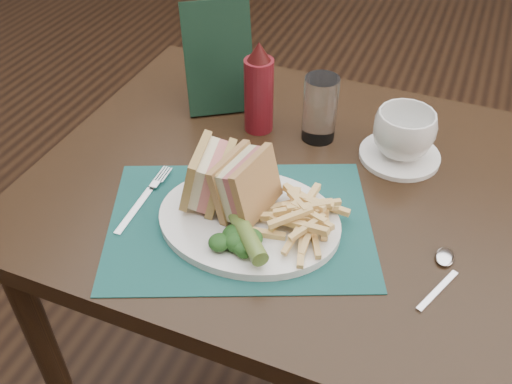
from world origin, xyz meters
TOP-DOWN VIEW (x-y plane):
  - floor at (0.00, 0.00)m, footprint 7.00×7.00m
  - table_main at (0.00, -0.50)m, footprint 0.90×0.75m
  - placemat at (-0.03, -0.65)m, footprint 0.51×0.45m
  - plate at (-0.02, -0.64)m, footprint 0.32×0.26m
  - sandwich_half_a at (-0.12, -0.63)m, footprint 0.10×0.12m
  - sandwich_half_b at (-0.05, -0.62)m, footprint 0.09×0.12m
  - kale_garnish at (-0.01, -0.71)m, footprint 0.11×0.08m
  - pickle_spear at (0.00, -0.70)m, footprint 0.10×0.11m
  - fries_pile at (0.06, -0.63)m, footprint 0.18×0.20m
  - fork at (-0.21, -0.66)m, footprint 0.04×0.17m
  - spoon at (0.29, -0.64)m, footprint 0.09×0.15m
  - saucer at (0.17, -0.37)m, footprint 0.20×0.20m
  - coffee_cup at (0.17, -0.37)m, footprint 0.16×0.16m
  - drinking_glass at (0.01, -0.36)m, footprint 0.07×0.07m
  - ketchup_bottle at (-0.11, -0.38)m, footprint 0.07×0.07m
  - check_presenter at (-0.22, -0.33)m, footprint 0.16×0.14m

SIDE VIEW (x-z plane):
  - floor at x=0.00m, z-range 0.00..0.00m
  - table_main at x=0.00m, z-range 0.00..0.75m
  - placemat at x=-0.03m, z-range 0.75..0.75m
  - spoon at x=0.29m, z-range 0.75..0.76m
  - saucer at x=0.17m, z-range 0.75..0.76m
  - fork at x=-0.21m, z-range 0.75..0.76m
  - plate at x=-0.02m, z-range 0.75..0.77m
  - kale_garnish at x=-0.01m, z-range 0.77..0.79m
  - pickle_spear at x=0.00m, z-range 0.77..0.80m
  - fries_pile at x=0.06m, z-range 0.77..0.82m
  - coffee_cup at x=0.17m, z-range 0.76..0.85m
  - drinking_glass at x=0.01m, z-range 0.75..0.88m
  - sandwich_half_a at x=-0.12m, z-range 0.77..0.87m
  - sandwich_half_b at x=-0.05m, z-range 0.77..0.87m
  - ketchup_bottle at x=-0.11m, z-range 0.75..0.94m
  - check_presenter at x=-0.22m, z-range 0.75..0.97m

